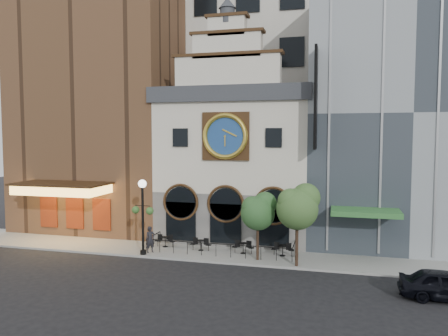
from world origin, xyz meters
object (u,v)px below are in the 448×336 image
at_px(bistro_0, 165,241).
at_px(tree_left, 258,210).
at_px(tree_right, 298,206).
at_px(car_right, 446,285).
at_px(bistro_2, 243,247).
at_px(pedestrian, 150,239).
at_px(bistro_3, 283,249).
at_px(bistro_1, 201,244).
at_px(lamppost, 143,208).

bearing_deg(bistro_0, tree_left, -12.16).
bearing_deg(tree_right, car_right, -24.31).
bearing_deg(bistro_2, pedestrian, -167.75).
height_order(bistro_2, car_right, car_right).
xyz_separation_m(bistro_2, pedestrian, (-6.56, -1.42, 0.49)).
height_order(bistro_2, tree_left, tree_left).
distance_m(bistro_3, car_right, 10.88).
distance_m(pedestrian, tree_left, 8.26).
bearing_deg(bistro_1, bistro_0, 173.75).
xyz_separation_m(bistro_0, bistro_1, (2.95, -0.32, 0.00)).
distance_m(bistro_0, bistro_1, 2.96).
bearing_deg(bistro_2, bistro_0, 176.88).
relative_size(bistro_3, lamppost, 0.30).
height_order(bistro_3, car_right, car_right).
bearing_deg(bistro_2, tree_right, -26.30).
bearing_deg(bistro_1, car_right, -20.28).
xyz_separation_m(bistro_3, tree_right, (1.21, -2.09, 3.49)).
distance_m(bistro_1, bistro_3, 6.01).
xyz_separation_m(lamppost, tree_right, (10.88, 0.03, 0.64)).
bearing_deg(tree_right, bistro_1, 164.48).
relative_size(bistro_0, bistro_3, 1.00).
bearing_deg(car_right, bistro_2, 66.18).
xyz_separation_m(bistro_0, tree_left, (7.46, -1.61, 2.94)).
height_order(bistro_3, tree_right, tree_right).
bearing_deg(bistro_2, lamppost, -163.48).
distance_m(tree_left, tree_right, 2.85).
xyz_separation_m(pedestrian, lamppost, (-0.28, -0.61, 2.36)).
bearing_deg(lamppost, bistro_1, 36.35).
height_order(car_right, lamppost, lamppost).
bearing_deg(pedestrian, bistro_1, -22.42).
bearing_deg(car_right, lamppost, 80.40).
bearing_deg(tree_right, tree_left, 165.08).
bearing_deg(lamppost, car_right, -3.62).
distance_m(bistro_2, tree_left, 3.47).
relative_size(bistro_3, tree_left, 0.34).
xyz_separation_m(bistro_3, car_right, (9.25, -5.73, 0.19)).
height_order(bistro_2, bistro_3, same).
distance_m(car_right, tree_left, 11.92).
bearing_deg(pedestrian, tree_right, -48.56).
height_order(bistro_3, tree_left, tree_left).
bearing_deg(bistro_0, bistro_3, -1.50).
distance_m(bistro_2, bistro_3, 2.82).
bearing_deg(bistro_3, bistro_2, -177.96).
distance_m(bistro_1, tree_right, 8.27).
height_order(bistro_1, bistro_2, same).
relative_size(bistro_0, bistro_1, 1.00).
height_order(bistro_2, tree_right, tree_right).
bearing_deg(bistro_1, lamppost, -150.80).
bearing_deg(car_right, bistro_0, 73.04).
relative_size(bistro_1, tree_right, 0.29).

